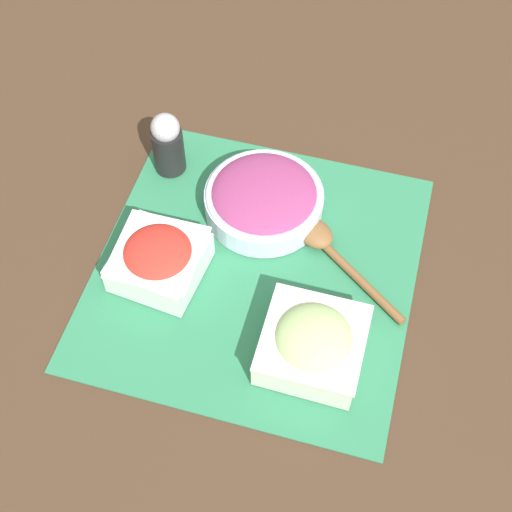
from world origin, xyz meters
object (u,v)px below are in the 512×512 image
Objects in this scene: onion_bowl at (264,198)px; cucumber_bowl at (313,343)px; wooden_spoon at (327,246)px; pepper_shaker at (168,143)px; tomato_bowl at (159,259)px.

onion_bowl is 1.35× the size of cucumber_bowl.
wooden_spoon is at bearing 5.73° from cucumber_bowl.
onion_bowl is 1.63× the size of pepper_shaker.
tomato_bowl is at bearing 114.62° from wooden_spoon.
onion_bowl is 0.94× the size of wooden_spoon.
tomato_bowl is (-0.14, 0.11, 0.00)m from onion_bowl.
cucumber_bowl reaches higher than wooden_spoon.
pepper_shaker is at bearing 15.44° from tomato_bowl.
wooden_spoon is 1.74× the size of pepper_shaker.
cucumber_bowl is at bearing -106.24° from tomato_bowl.
pepper_shaker is (0.19, 0.05, 0.02)m from tomato_bowl.
tomato_bowl is at bearing -164.56° from pepper_shaker.
cucumber_bowl is (-0.21, -0.12, 0.00)m from onion_bowl.
tomato_bowl is at bearing 73.76° from cucumber_bowl.
cucumber_bowl reaches higher than onion_bowl.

